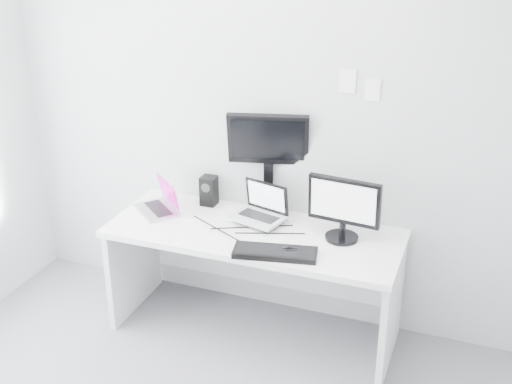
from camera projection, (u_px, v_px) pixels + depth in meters
back_wall at (274, 117)px, 4.06m from camera, size 3.60×0.00×3.60m
desk at (254, 282)px, 4.16m from camera, size 1.80×0.70×0.73m
macbook at (156, 195)px, 4.22m from camera, size 0.38×0.38×0.23m
speaker at (209, 191)px, 4.33m from camera, size 0.12×0.12×0.20m
dell_laptop at (258, 204)px, 4.06m from camera, size 0.36×0.31×0.26m
rear_monitor at (268, 161)px, 4.15m from camera, size 0.53×0.30×0.69m
samsung_monitor at (343, 209)px, 3.83m from camera, size 0.45×0.24×0.40m
keyboard at (275, 253)px, 3.73m from camera, size 0.50×0.26×0.03m
mouse at (290, 251)px, 3.74m from camera, size 0.14×0.11×0.04m
wall_note_0 at (347, 81)px, 3.81m from camera, size 0.10×0.00×0.14m
wall_note_1 at (373, 90)px, 3.77m from camera, size 0.09×0.00×0.13m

